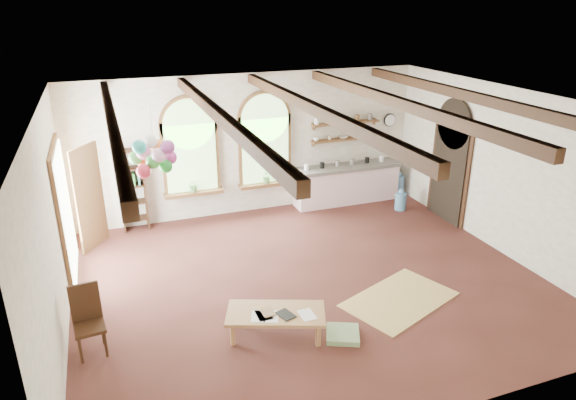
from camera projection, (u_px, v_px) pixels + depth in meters
name	position (u px, v px, depth m)	size (l,w,h in m)	color
floor	(309.00, 280.00, 9.19)	(8.00, 8.00, 0.00)	#502721
ceiling_beams	(312.00, 108.00, 8.05)	(6.20, 6.80, 0.18)	#3D2213
window_left	(190.00, 150.00, 11.13)	(1.30, 0.28, 2.20)	brown
window_right	(265.00, 143.00, 11.68)	(1.30, 0.28, 2.20)	brown
left_doorway	(65.00, 214.00, 9.07)	(0.10, 1.90, 2.50)	brown
right_doorway	(449.00, 173.00, 11.36)	(0.10, 1.30, 2.40)	black
kitchen_counter	(346.00, 184.00, 12.54)	(2.68, 0.62, 0.94)	silver
wall_shelf_lower	(345.00, 139.00, 12.31)	(1.70, 0.24, 0.04)	brown
wall_shelf_upper	(346.00, 123.00, 12.16)	(1.70, 0.24, 0.04)	brown
wall_clock	(390.00, 120.00, 12.64)	(0.32, 0.32, 0.04)	black
bookshelf	(133.00, 190.00, 10.89)	(0.53, 0.32, 1.80)	#3D2213
coffee_table	(276.00, 315.00, 7.54)	(1.58, 1.13, 0.41)	#A77E4C
side_chair	(91.00, 334.00, 7.21)	(0.45, 0.45, 1.03)	#3D2213
floor_mat	(399.00, 299.00, 8.58)	(1.85, 1.14, 0.02)	tan
floor_cushion	(343.00, 334.00, 7.63)	(0.48, 0.48, 0.08)	#7FA06E
water_jug_a	(397.00, 184.00, 13.08)	(0.33, 0.33, 0.64)	#568BB9
water_jug_b	(401.00, 201.00, 12.17)	(0.27, 0.27, 0.52)	#568BB9
balloon_cluster	(154.00, 156.00, 8.26)	(0.76, 0.80, 1.14)	white
table_book	(262.00, 314.00, 7.47)	(0.18, 0.26, 0.02)	olive
tablet	(286.00, 315.00, 7.45)	(0.19, 0.28, 0.01)	black
potted_plant_left	(194.00, 185.00, 11.32)	(0.27, 0.23, 0.30)	#598C4C
potted_plant_right	(267.00, 177.00, 11.87)	(0.27, 0.23, 0.30)	#598C4C
shelf_cup_a	(316.00, 139.00, 12.04)	(0.12, 0.10, 0.10)	white
shelf_cup_b	(330.00, 138.00, 12.15)	(0.10, 0.10, 0.09)	beige
shelf_bowl_a	(343.00, 137.00, 12.27)	(0.22, 0.22, 0.05)	beige
shelf_bowl_b	(356.00, 136.00, 12.39)	(0.20, 0.20, 0.06)	#8C664C
shelf_vase	(369.00, 132.00, 12.47)	(0.18, 0.18, 0.19)	slate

